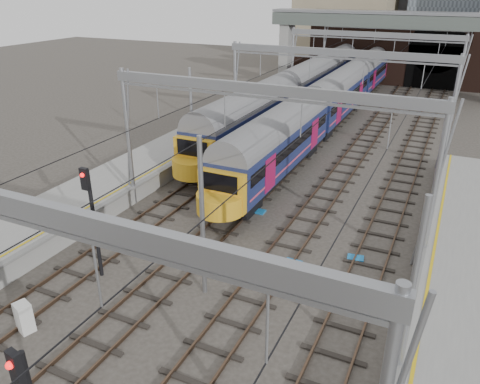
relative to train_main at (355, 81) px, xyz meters
The scene contains 13 objects.
ground 39.23m from the train_main, 87.07° to the right, with size 160.00×160.00×0.00m, color #38332D.
platform_left 37.56m from the train_main, 102.60° to the right, with size 4.32×55.00×1.12m.
tracks 24.31m from the train_main, 85.26° to the right, with size 14.40×80.00×0.22m.
overhead_line 18.20m from the train_main, 83.52° to the right, with size 16.80×80.00×8.00m.
retaining_wall 13.40m from the train_main, 75.15° to the left, with size 28.00×2.75×9.00m.
overbridge 8.64m from the train_main, 73.83° to the left, with size 28.00×3.00×9.25m.
train_main is the anchor object (origin of this frame).
train_second 6.74m from the train_main, 126.39° to the left, with size 2.87×66.44×4.92m.
signal_near_left 38.18m from the train_main, 94.31° to the right, with size 0.38×0.48×5.28m.
relay_cabinet 42.32m from the train_main, 94.02° to the right, with size 0.61×0.51×1.23m, color silver.
equip_cover_a 33.82m from the train_main, 81.99° to the right, with size 0.80×0.56×0.09m, color #176CB3.
equip_cover_b 29.19m from the train_main, 87.94° to the right, with size 0.81×0.57×0.10m, color #176CB3.
equip_cover_c 32.63m from the train_main, 77.04° to the right, with size 0.77×0.54×0.09m, color #176CB3.
Camera 1 is at (8.47, -12.41, 12.16)m, focal length 35.00 mm.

